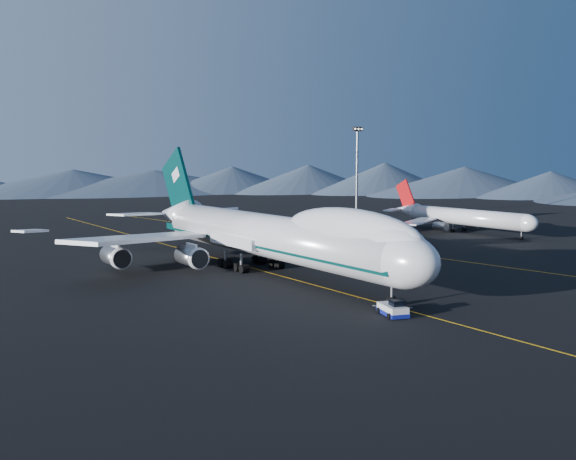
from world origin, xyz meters
TOP-DOWN VIEW (x-y plane):
  - ground at (0.00, 0.00)m, footprint 500.00×500.00m
  - taxiway_line_main at (0.00, 0.00)m, footprint 0.25×220.00m
  - taxiway_line_side at (30.00, 10.00)m, footprint 28.08×198.09m
  - boeing_747 at (0.00, 0.03)m, footprint 59.62×72.43m
  - pushback_tug at (-3.00, -29.83)m, footprint 3.34×4.63m
  - second_jet at (65.93, 20.23)m, footprint 37.09×41.90m
  - service_van at (31.06, 15.57)m, footprint 4.01×5.39m
  - floodlight_mast at (71.41, 63.94)m, footprint 3.25×2.44m

SIDE VIEW (x-z plane):
  - ground at x=0.00m, z-range 0.00..0.00m
  - taxiway_line_main at x=0.00m, z-range 0.01..0.01m
  - taxiway_line_side at x=30.00m, z-range 0.01..0.01m
  - pushback_tug at x=-3.00m, z-range -0.34..1.49m
  - service_van at x=31.06m, z-range 0.00..1.36m
  - second_jet at x=65.93m, z-range -2.35..9.57m
  - boeing_747 at x=0.00m, z-range -3.87..15.50m
  - floodlight_mast at x=71.41m, z-range 0.18..26.47m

